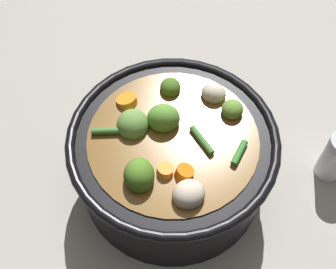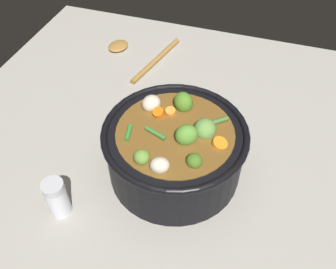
# 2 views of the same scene
# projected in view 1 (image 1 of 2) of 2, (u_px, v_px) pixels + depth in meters

# --- Properties ---
(ground_plane) EXTENTS (1.10, 1.10, 0.00)m
(ground_plane) POSITION_uv_depth(u_px,v_px,m) (172.00, 179.00, 0.63)
(ground_plane) COLOR #9E998E
(cooking_pot) EXTENTS (0.27, 0.27, 0.14)m
(cooking_pot) POSITION_uv_depth(u_px,v_px,m) (172.00, 158.00, 0.58)
(cooking_pot) COLOR black
(cooking_pot) RESTS_ON ground_plane
(salt_shaker) EXTENTS (0.04, 0.04, 0.08)m
(salt_shaker) POSITION_uv_depth(u_px,v_px,m) (336.00, 157.00, 0.61)
(salt_shaker) COLOR silver
(salt_shaker) RESTS_ON ground_plane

